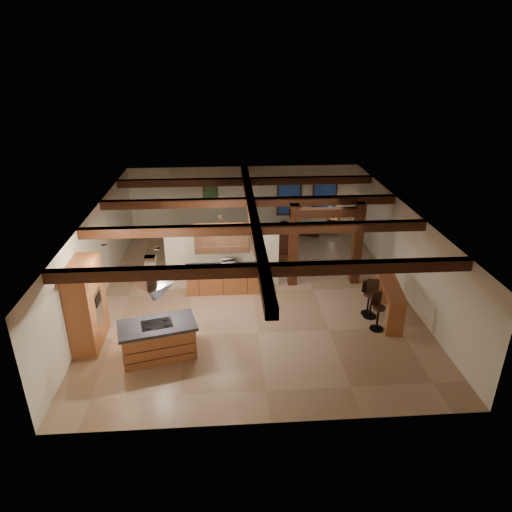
# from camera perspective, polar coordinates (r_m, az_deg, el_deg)

# --- Properties ---
(ground) EXTENTS (12.00, 12.00, 0.00)m
(ground) POSITION_cam_1_polar(r_m,az_deg,el_deg) (15.49, -0.38, -4.49)
(ground) COLOR tan
(ground) RESTS_ON ground
(room_walls) EXTENTS (12.00, 12.00, 12.00)m
(room_walls) POSITION_cam_1_polar(r_m,az_deg,el_deg) (14.72, -0.39, 1.60)
(room_walls) COLOR silver
(room_walls) RESTS_ON ground
(ceiling_beams) EXTENTS (10.00, 12.00, 0.28)m
(ceiling_beams) POSITION_cam_1_polar(r_m,az_deg,el_deg) (14.37, -0.41, 5.21)
(ceiling_beams) COLOR #3A150E
(ceiling_beams) RESTS_ON room_walls
(timber_posts) EXTENTS (2.50, 0.30, 2.90)m
(timber_posts) POSITION_cam_1_polar(r_m,az_deg,el_deg) (15.53, 8.74, 2.48)
(timber_posts) COLOR #3A150E
(timber_posts) RESTS_ON ground
(partition_wall) EXTENTS (3.80, 0.18, 2.20)m
(partition_wall) POSITION_cam_1_polar(r_m,az_deg,el_deg) (15.43, -4.21, -0.12)
(partition_wall) COLOR silver
(partition_wall) RESTS_ON ground
(pantry_cabinet) EXTENTS (0.67, 1.60, 2.40)m
(pantry_cabinet) POSITION_cam_1_polar(r_m,az_deg,el_deg) (13.18, -20.42, -5.71)
(pantry_cabinet) COLOR #A86536
(pantry_cabinet) RESTS_ON ground
(back_counter) EXTENTS (2.50, 0.66, 0.94)m
(back_counter) POSITION_cam_1_polar(r_m,az_deg,el_deg) (15.34, -4.14, -2.85)
(back_counter) COLOR #A86536
(back_counter) RESTS_ON ground
(upper_display_cabinet) EXTENTS (1.80, 0.36, 0.95)m
(upper_display_cabinet) POSITION_cam_1_polar(r_m,az_deg,el_deg) (14.96, -4.30, 2.20)
(upper_display_cabinet) COLOR #A86536
(upper_display_cabinet) RESTS_ON partition_wall
(range_hood) EXTENTS (1.10, 1.10, 1.40)m
(range_hood) POSITION_cam_1_polar(r_m,az_deg,el_deg) (11.82, -12.65, -5.00)
(range_hood) COLOR silver
(range_hood) RESTS_ON room_walls
(back_windows) EXTENTS (2.70, 0.07, 1.70)m
(back_windows) POSITION_cam_1_polar(r_m,az_deg,el_deg) (20.70, 6.39, 7.38)
(back_windows) COLOR #3A150E
(back_windows) RESTS_ON room_walls
(framed_art) EXTENTS (0.65, 0.05, 0.85)m
(framed_art) POSITION_cam_1_polar(r_m,az_deg,el_deg) (20.34, -5.71, 7.69)
(framed_art) COLOR #3A150E
(framed_art) RESTS_ON room_walls
(recessed_cans) EXTENTS (3.16, 2.46, 0.03)m
(recessed_cans) POSITION_cam_1_polar(r_m,az_deg,el_deg) (12.61, -11.43, 2.48)
(recessed_cans) COLOR silver
(recessed_cans) RESTS_ON room_walls
(kitchen_island) EXTENTS (2.18, 1.50, 0.99)m
(kitchen_island) POSITION_cam_1_polar(r_m,az_deg,el_deg) (12.49, -12.11, -10.17)
(kitchen_island) COLOR #A86536
(kitchen_island) RESTS_ON ground
(dining_table) EXTENTS (2.13, 1.38, 0.70)m
(dining_table) POSITION_cam_1_polar(r_m,az_deg,el_deg) (17.70, 1.21, 0.59)
(dining_table) COLOR #3F170F
(dining_table) RESTS_ON ground
(sofa) EXTENTS (1.99, 1.35, 0.54)m
(sofa) POSITION_cam_1_polar(r_m,az_deg,el_deg) (20.51, 5.43, 3.63)
(sofa) COLOR black
(sofa) RESTS_ON ground
(microwave) EXTENTS (0.49, 0.39, 0.24)m
(microwave) POSITION_cam_1_polar(r_m,az_deg,el_deg) (15.09, -3.51, -0.85)
(microwave) COLOR #ADADB1
(microwave) RESTS_ON back_counter
(bar_counter) EXTENTS (0.81, 2.16, 1.11)m
(bar_counter) POSITION_cam_1_polar(r_m,az_deg,el_deg) (14.24, 16.41, -4.89)
(bar_counter) COLOR #A86536
(bar_counter) RESTS_ON ground
(side_table) EXTENTS (0.62, 0.62, 0.59)m
(side_table) POSITION_cam_1_polar(r_m,az_deg,el_deg) (20.92, 9.62, 3.89)
(side_table) COLOR #3A150E
(side_table) RESTS_ON ground
(table_lamp) EXTENTS (0.26, 0.26, 0.31)m
(table_lamp) POSITION_cam_1_polar(r_m,az_deg,el_deg) (20.75, 9.72, 5.22)
(table_lamp) COLOR black
(table_lamp) RESTS_ON side_table
(bar_stool_a) EXTENTS (0.42, 0.44, 1.15)m
(bar_stool_a) POSITION_cam_1_polar(r_m,az_deg,el_deg) (13.71, 14.95, -6.68)
(bar_stool_a) COLOR black
(bar_stool_a) RESTS_ON ground
(bar_stool_b) EXTENTS (0.44, 0.45, 1.19)m
(bar_stool_b) POSITION_cam_1_polar(r_m,az_deg,el_deg) (14.28, 14.24, -5.18)
(bar_stool_b) COLOR black
(bar_stool_b) RESTS_ON ground
(bar_stool_c) EXTENTS (0.40, 0.42, 1.09)m
(bar_stool_c) POSITION_cam_1_polar(r_m,az_deg,el_deg) (14.43, 13.81, -5.06)
(bar_stool_c) COLOR black
(bar_stool_c) RESTS_ON ground
(dining_chairs) EXTENTS (2.40, 2.40, 1.31)m
(dining_chairs) POSITION_cam_1_polar(r_m,az_deg,el_deg) (17.58, 1.22, 1.53)
(dining_chairs) COLOR #3A150E
(dining_chairs) RESTS_ON ground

